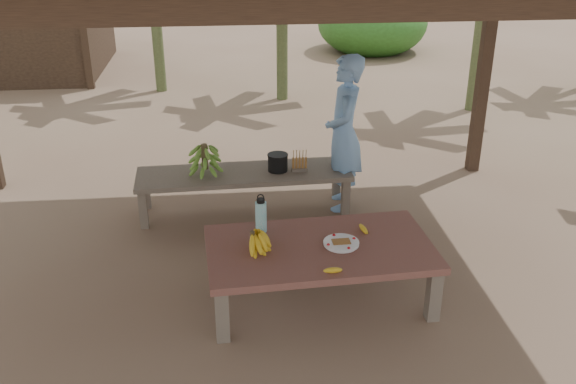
{
  "coord_description": "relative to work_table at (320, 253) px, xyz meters",
  "views": [
    {
      "loc": [
        -0.14,
        -4.7,
        3.02
      ],
      "look_at": [
        0.33,
        0.12,
        0.8
      ],
      "focal_mm": 40.0,
      "sensor_mm": 36.0,
      "label": 1
    }
  ],
  "objects": [
    {
      "name": "ground",
      "position": [
        -0.54,
        0.28,
        -0.43
      ],
      "size": [
        80.0,
        80.0,
        0.0
      ],
      "primitive_type": "plane",
      "color": "brown",
      "rests_on": "ground"
    },
    {
      "name": "work_table",
      "position": [
        0.0,
        0.0,
        0.0
      ],
      "size": [
        1.86,
        1.11,
        0.5
      ],
      "rotation": [
        0.0,
        0.0,
        0.06
      ],
      "color": "brown",
      "rests_on": "ground"
    },
    {
      "name": "bench",
      "position": [
        -0.55,
        1.69,
        -0.04
      ],
      "size": [
        2.22,
        0.7,
        0.45
      ],
      "rotation": [
        0.0,
        0.0,
        0.04
      ],
      "color": "brown",
      "rests_on": "ground"
    },
    {
      "name": "ripe_banana_bunch",
      "position": [
        -0.54,
        -0.01,
        0.15
      ],
      "size": [
        0.33,
        0.3,
        0.18
      ],
      "primitive_type": null,
      "rotation": [
        0.0,
        0.0,
        -0.18
      ],
      "color": "yellow",
      "rests_on": "work_table"
    },
    {
      "name": "plate",
      "position": [
        0.17,
        -0.01,
        0.08
      ],
      "size": [
        0.29,
        0.29,
        0.04
      ],
      "color": "white",
      "rests_on": "work_table"
    },
    {
      "name": "loose_banana_front",
      "position": [
        0.04,
        -0.41,
        0.09
      ],
      "size": [
        0.16,
        0.09,
        0.04
      ],
      "primitive_type": "ellipsoid",
      "rotation": [
        0.0,
        0.0,
        1.87
      ],
      "color": "yellow",
      "rests_on": "work_table"
    },
    {
      "name": "loose_banana_side",
      "position": [
        0.39,
        0.2,
        0.09
      ],
      "size": [
        0.09,
        0.15,
        0.04
      ],
      "primitive_type": "ellipsoid",
      "rotation": [
        0.0,
        0.0,
        0.35
      ],
      "color": "yellow",
      "rests_on": "work_table"
    },
    {
      "name": "water_flask",
      "position": [
        -0.45,
        0.29,
        0.21
      ],
      "size": [
        0.09,
        0.09,
        0.34
      ],
      "color": "#3DBBBE",
      "rests_on": "work_table"
    },
    {
      "name": "green_banana_stalk",
      "position": [
        -0.94,
        1.67,
        0.19
      ],
      "size": [
        0.31,
        0.31,
        0.34
      ],
      "primitive_type": null,
      "rotation": [
        0.0,
        0.0,
        0.04
      ],
      "color": "#598C2D",
      "rests_on": "bench"
    },
    {
      "name": "cooking_pot",
      "position": [
        -0.2,
        1.7,
        0.1
      ],
      "size": [
        0.2,
        0.2,
        0.17
      ],
      "primitive_type": "cylinder",
      "color": "black",
      "rests_on": "bench"
    },
    {
      "name": "skewer_rack",
      "position": [
        0.03,
        1.67,
        0.14
      ],
      "size": [
        0.18,
        0.09,
        0.24
      ],
      "primitive_type": null,
      "rotation": [
        0.0,
        0.0,
        0.04
      ],
      "color": "#A57F47",
      "rests_on": "bench"
    },
    {
      "name": "woman",
      "position": [
        0.49,
        1.73,
        0.38
      ],
      "size": [
        0.47,
        0.64,
        1.64
      ],
      "primitive_type": "imported",
      "rotation": [
        0.0,
        0.0,
        -1.7
      ],
      "color": "#74A3DB",
      "rests_on": "ground"
    }
  ]
}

